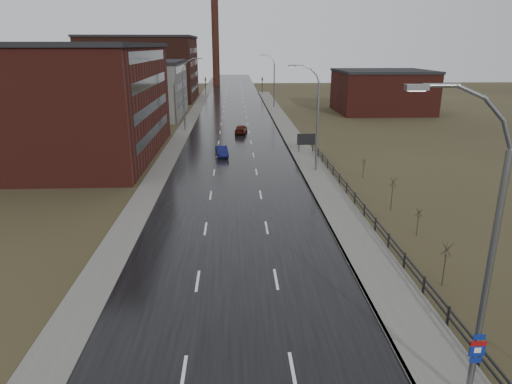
{
  "coord_description": "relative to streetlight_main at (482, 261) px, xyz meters",
  "views": [
    {
      "loc": [
        -0.01,
        -11.89,
        13.17
      ],
      "look_at": [
        1.48,
        19.68,
        3.0
      ],
      "focal_mm": 32.0,
      "sensor_mm": 36.0,
      "label": 1
    }
  ],
  "objects": [
    {
      "name": "smokestack",
      "position": [
        -14.47,
        148.0,
        9.44
      ],
      "size": [
        2.7,
        2.7,
        30.7
      ],
      "color": "#331611",
      "rests_on": "ground"
    },
    {
      "name": "shrub_f",
      "position": [
        4.83,
        31.26,
        -4.97
      ],
      "size": [
        0.49,
        0.51,
        2.05
      ],
      "color": "#382D23",
      "rests_on": "ground"
    },
    {
      "name": "shrub_e",
      "position": [
        4.55,
        21.58,
        -4.56
      ],
      "size": [
        0.66,
        0.7,
        2.82
      ],
      "color": "#382D23",
      "rests_on": "ground"
    },
    {
      "name": "traffic_light_right",
      "position": [
        -0.47,
        118.0,
        -1.46
      ],
      "size": [
        0.58,
        2.73,
        5.3
      ],
      "color": "black",
      "rests_on": "ground"
    },
    {
      "name": "warehouse_mid",
      "position": [
        -26.46,
        76.0,
        -0.8
      ],
      "size": [
        16.32,
        20.4,
        10.5
      ],
      "color": "slate",
      "rests_on": "ground"
    },
    {
      "name": "road",
      "position": [
        -8.47,
        58.0,
        -6.03
      ],
      "size": [
        14.0,
        300.0,
        0.06
      ],
      "primitive_type": "cube",
      "color": "black",
      "rests_on": "ground"
    },
    {
      "name": "billboard",
      "position": [
        0.63,
        43.16,
        -4.36
      ],
      "size": [
        2.32,
        0.17,
        2.51
      ],
      "color": "black",
      "rests_on": "ground"
    },
    {
      "name": "streetlight_right_far",
      "position": [
        0.03,
        88.0,
        -0.22
      ],
      "size": [
        3.36,
        0.28,
        11.35
      ],
      "color": "slate",
      "rests_on": "ground"
    },
    {
      "name": "car_near",
      "position": [
        -10.12,
        41.58,
        -5.42
      ],
      "size": [
        1.83,
        4.02,
        1.28
      ],
      "primitive_type": "imported",
      "rotation": [
        0.0,
        0.0,
        0.13
      ],
      "color": "#0D1042",
      "rests_on": "ground"
    },
    {
      "name": "traffic_light_left",
      "position": [
        -16.47,
        118.0,
        -1.46
      ],
      "size": [
        0.58,
        2.73,
        5.3
      ],
      "color": "black",
      "rests_on": "ground"
    },
    {
      "name": "building_right",
      "position": [
        21.83,
        80.0,
        -1.8
      ],
      "size": [
        18.36,
        16.32,
        8.5
      ],
      "color": "#471914",
      "rests_on": "ground"
    },
    {
      "name": "sidewalk_right",
      "position": [
        0.13,
        33.0,
        -5.97
      ],
      "size": [
        3.2,
        180.0,
        0.18
      ],
      "primitive_type": "cube",
      "color": "#595651",
      "rests_on": "ground"
    },
    {
      "name": "guardrail",
      "position": [
        1.83,
        16.32,
        -5.35
      ],
      "size": [
        0.1,
        53.05,
        1.1
      ],
      "color": "black",
      "rests_on": "ground"
    },
    {
      "name": "car_far",
      "position": [
        -7.47,
        56.8,
        -5.34
      ],
      "size": [
        2.2,
        4.39,
        1.43
      ],
      "primitive_type": "imported",
      "rotation": [
        0.0,
        0.0,
        3.02
      ],
      "color": "#44130B",
      "rests_on": "ground"
    },
    {
      "name": "shrub_d",
      "position": [
        4.64,
        16.15,
        -4.96
      ],
      "size": [
        0.49,
        0.52,
        2.07
      ],
      "color": "#382D23",
      "rests_on": "ground"
    },
    {
      "name": "shrub_c",
      "position": [
        3.34,
        8.95,
        -4.65
      ],
      "size": [
        0.62,
        0.66,
        2.65
      ],
      "color": "#382D23",
      "rests_on": "ground"
    },
    {
      "name": "streetlight_main",
      "position": [
        0.0,
        0.0,
        0.0
      ],
      "size": [
        3.91,
        0.29,
        12.11
      ],
      "color": "slate",
      "rests_on": "ground"
    },
    {
      "name": "curb_right",
      "position": [
        -1.39,
        33.0,
        -5.97
      ],
      "size": [
        0.16,
        180.0,
        0.18
      ],
      "primitive_type": "cube",
      "color": "slate",
      "rests_on": "ground"
    },
    {
      "name": "streetlight_left",
      "position": [
        -16.17,
        60.0,
        -0.22
      ],
      "size": [
        3.36,
        0.28,
        11.35
      ],
      "color": "slate",
      "rests_on": "ground"
    },
    {
      "name": "warehouse_near",
      "position": [
        -29.46,
        43.0,
        0.7
      ],
      "size": [
        22.44,
        28.56,
        13.5
      ],
      "color": "#471914",
      "rests_on": "ground"
    },
    {
      "name": "streetlight_right_mid",
      "position": [
        0.03,
        34.0,
        -0.22
      ],
      "size": [
        3.36,
        0.28,
        11.35
      ],
      "color": "slate",
      "rests_on": "ground"
    },
    {
      "name": "warehouse_far",
      "position": [
        -31.47,
        106.0,
        1.7
      ],
      "size": [
        26.52,
        24.48,
        15.5
      ],
      "color": "#331611",
      "rests_on": "ground"
    },
    {
      "name": "sidewalk_left",
      "position": [
        -16.67,
        58.0,
        -6.0
      ],
      "size": [
        2.4,
        260.0,
        0.12
      ],
      "primitive_type": "cube",
      "color": "#595651",
      "rests_on": "ground"
    }
  ]
}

